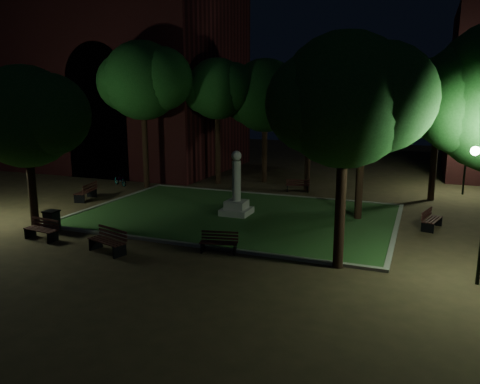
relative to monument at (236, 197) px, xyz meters
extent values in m
plane|color=#40321F|center=(0.00, -2.00, -0.96)|extent=(80.00, 80.00, 0.00)
cube|color=#2A5122|center=(0.00, 0.00, -0.92)|extent=(15.00, 10.00, 0.08)
cube|color=slate|center=(0.00, -5.10, -0.90)|extent=(15.40, 0.20, 0.12)
cube|color=slate|center=(0.00, 5.10, -0.90)|extent=(15.40, 0.20, 0.12)
cube|color=slate|center=(-7.60, 0.00, -0.90)|extent=(0.20, 10.00, 0.12)
cube|color=slate|center=(7.60, 0.00, -0.90)|extent=(0.20, 10.00, 0.12)
cube|color=#AEAA9E|center=(0.00, 0.00, -0.73)|extent=(1.40, 1.40, 0.30)
cube|color=#AEAA9E|center=(0.00, 0.00, -0.38)|extent=(1.00, 1.00, 0.40)
cylinder|color=#AEAA9E|center=(0.00, 0.00, 0.82)|extent=(0.44, 0.44, 2.00)
sphere|color=#AEAA9E|center=(0.00, 0.00, 2.07)|extent=(0.50, 0.50, 0.50)
cube|color=#421516|center=(-16.00, 12.00, 6.54)|extent=(20.00, 12.00, 15.00)
cube|color=black|center=(-13.00, 7.50, 2.54)|extent=(5.00, 3.00, 7.00)
cylinder|color=black|center=(-13.00, 7.50, 6.04)|extent=(5.00, 3.00, 5.00)
plane|color=#EA431C|center=(-13.00, 8.70, 2.54)|extent=(6.30, 0.00, 6.30)
cylinder|color=black|center=(-7.73, -5.36, 0.88)|extent=(0.36, 0.36, 3.68)
sphere|color=#1C501C|center=(-7.73, -5.36, 4.06)|extent=(4.46, 4.46, 4.46)
sphere|color=#1C501C|center=(-6.61, -5.16, 4.16)|extent=(3.56, 3.56, 3.56)
sphere|color=#1C501C|center=(-8.62, -5.66, 3.96)|extent=(3.34, 3.34, 3.34)
cylinder|color=black|center=(-4.35, 7.44, 1.60)|extent=(0.36, 0.36, 5.11)
sphere|color=#1C501C|center=(-4.35, 7.44, 5.35)|extent=(3.98, 3.98, 3.98)
sphere|color=#1C501C|center=(-3.36, 7.64, 5.45)|extent=(3.19, 3.19, 3.19)
sphere|color=#1C501C|center=(-5.15, 7.14, 5.25)|extent=(2.99, 2.99, 2.99)
cylinder|color=black|center=(1.80, 7.38, 1.05)|extent=(0.36, 0.36, 4.01)
sphere|color=#1C501C|center=(1.80, 7.38, 4.45)|extent=(4.65, 4.65, 4.65)
sphere|color=#1C501C|center=(2.97, 7.58, 4.55)|extent=(3.72, 3.72, 3.72)
sphere|color=#1C501C|center=(0.87, 7.08, 4.35)|extent=(3.48, 3.48, 3.48)
cylinder|color=black|center=(9.07, 7.43, 1.21)|extent=(0.36, 0.36, 4.33)
sphere|color=#1C501C|center=(9.07, 7.43, 4.76)|extent=(4.60, 4.60, 4.60)
sphere|color=#1C501C|center=(10.22, 7.63, 4.86)|extent=(3.68, 3.68, 3.68)
sphere|color=#1C501C|center=(8.15, 7.13, 4.66)|extent=(3.45, 3.45, 3.45)
sphere|color=#1C501C|center=(9.99, -1.68, 4.83)|extent=(4.23, 4.23, 4.23)
cylinder|color=black|center=(5.97, -5.25, 1.26)|extent=(0.36, 0.36, 4.44)
sphere|color=#1C501C|center=(5.97, -5.25, 4.83)|extent=(4.49, 4.49, 4.49)
sphere|color=#1C501C|center=(7.09, -5.05, 4.93)|extent=(3.59, 3.59, 3.59)
sphere|color=#1C501C|center=(5.07, -5.55, 4.73)|extent=(3.37, 3.37, 3.37)
cylinder|color=black|center=(-8.16, 4.57, 1.70)|extent=(0.36, 0.36, 5.32)
sphere|color=#1C501C|center=(-8.16, 4.57, 5.84)|extent=(4.91, 4.91, 4.91)
sphere|color=#1C501C|center=(-6.93, 4.77, 5.94)|extent=(3.93, 3.93, 3.93)
sphere|color=#1C501C|center=(-9.14, 4.27, 5.74)|extent=(3.68, 3.68, 3.68)
cylinder|color=black|center=(-1.67, 9.27, 1.25)|extent=(0.36, 0.36, 4.41)
sphere|color=#1C501C|center=(-1.67, 9.27, 4.91)|extent=(4.87, 4.87, 4.87)
sphere|color=#1C501C|center=(-0.45, 9.47, 5.01)|extent=(3.90, 3.90, 3.90)
sphere|color=#1C501C|center=(-2.64, 8.97, 4.81)|extent=(3.66, 3.66, 3.66)
cylinder|color=black|center=(5.75, 1.46, 1.03)|extent=(0.36, 0.36, 3.98)
sphere|color=#1C501C|center=(5.75, 1.46, 4.24)|extent=(4.05, 4.05, 4.05)
sphere|color=#1C501C|center=(6.76, 1.66, 4.34)|extent=(3.24, 3.24, 3.24)
sphere|color=#1C501C|center=(4.94, 1.16, 4.14)|extent=(3.03, 3.03, 3.03)
sphere|color=#D8FFD8|center=(9.96, -5.12, 3.33)|extent=(0.28, 0.28, 0.28)
cylinder|color=black|center=(-10.73, 8.51, 1.19)|extent=(0.12, 0.12, 4.29)
cylinder|color=black|center=(-10.73, 8.51, 3.33)|extent=(0.90, 0.08, 0.08)
sphere|color=#D8FFD8|center=(-11.18, 8.51, 3.33)|extent=(0.28, 0.28, 0.28)
sphere|color=#D8FFD8|center=(-10.28, 8.51, 3.33)|extent=(0.28, 0.28, 0.28)
cylinder|color=black|center=(10.88, 9.77, 1.06)|extent=(0.12, 0.12, 4.03)
cylinder|color=black|center=(10.88, 9.77, 3.07)|extent=(0.90, 0.08, 0.08)
sphere|color=#D8FFD8|center=(10.43, 9.77, 3.07)|extent=(0.28, 0.28, 0.28)
sphere|color=#D8FFD8|center=(11.33, 9.77, 3.07)|extent=(0.28, 0.28, 0.28)
cube|color=black|center=(-3.25, -6.77, -0.72)|extent=(0.23, 0.58, 0.47)
cube|color=black|center=(-1.82, -7.20, -0.72)|extent=(0.23, 0.58, 0.47)
cube|color=#361714|center=(-2.60, -7.21, -0.48)|extent=(1.67, 0.58, 0.04)
cube|color=#361714|center=(-2.56, -7.07, -0.48)|extent=(1.67, 0.58, 0.04)
cube|color=#361714|center=(-2.52, -6.92, -0.48)|extent=(1.67, 0.58, 0.04)
cube|color=#361714|center=(-2.47, -6.78, -0.48)|extent=(1.67, 0.58, 0.04)
cube|color=#361714|center=(-2.46, -6.72, -0.37)|extent=(1.66, 0.55, 0.10)
cube|color=#361714|center=(-2.46, -6.72, -0.22)|extent=(1.66, 0.55, 0.10)
cube|color=#361714|center=(-2.46, -6.72, -0.07)|extent=(1.66, 0.55, 0.10)
cube|color=black|center=(0.82, -5.53, -0.76)|extent=(0.16, 0.50, 0.40)
cube|color=black|center=(2.06, -5.25, -0.76)|extent=(0.16, 0.50, 0.40)
cube|color=#361714|center=(1.48, -5.58, -0.55)|extent=(1.43, 0.40, 0.04)
cube|color=#361714|center=(1.45, -5.46, -0.55)|extent=(1.43, 0.40, 0.04)
cube|color=#361714|center=(1.42, -5.33, -0.55)|extent=(1.43, 0.40, 0.04)
cube|color=#361714|center=(1.40, -5.21, -0.55)|extent=(1.43, 0.40, 0.04)
cube|color=#361714|center=(1.38, -5.16, -0.46)|extent=(1.43, 0.37, 0.09)
cube|color=#361714|center=(1.38, -5.16, -0.33)|extent=(1.43, 0.37, 0.09)
cube|color=#361714|center=(1.38, -5.16, -0.20)|extent=(1.43, 0.37, 0.09)
cube|color=black|center=(-6.85, -6.53, -0.74)|extent=(0.12, 0.54, 0.43)
cube|color=black|center=(-5.48, -6.69, -0.74)|extent=(0.12, 0.54, 0.43)
cube|color=#361714|center=(-6.19, -6.82, -0.52)|extent=(1.57, 0.26, 0.04)
cube|color=#361714|center=(-6.17, -6.69, -0.52)|extent=(1.57, 0.26, 0.04)
cube|color=#361714|center=(-6.16, -6.55, -0.52)|extent=(1.57, 0.26, 0.04)
cube|color=#361714|center=(-6.14, -6.42, -0.52)|extent=(1.57, 0.26, 0.04)
cube|color=#361714|center=(-6.14, -6.36, -0.42)|extent=(1.57, 0.23, 0.09)
cube|color=#361714|center=(-6.14, -6.36, -0.28)|extent=(1.57, 0.23, 0.09)
cube|color=#361714|center=(-6.14, -6.36, -0.14)|extent=(1.57, 0.23, 0.09)
cube|color=black|center=(-9.56, 0.86, -0.71)|extent=(0.61, 0.21, 0.49)
cube|color=black|center=(-9.21, -0.66, -0.71)|extent=(0.61, 0.21, 0.49)
cube|color=#361714|center=(-9.62, 0.04, -0.45)|extent=(0.51, 1.76, 0.04)
cube|color=#361714|center=(-9.47, 0.08, -0.45)|extent=(0.51, 1.76, 0.04)
cube|color=#361714|center=(-9.32, 0.11, -0.45)|extent=(0.51, 1.76, 0.04)
cube|color=#361714|center=(-9.17, 0.15, -0.45)|extent=(0.51, 1.76, 0.04)
cube|color=#361714|center=(-9.10, 0.16, -0.34)|extent=(0.47, 1.75, 0.11)
cube|color=#361714|center=(-9.10, 0.16, -0.19)|extent=(0.47, 1.75, 0.11)
cube|color=#361714|center=(-9.10, 0.16, -0.03)|extent=(0.47, 1.75, 0.11)
cube|color=black|center=(8.90, 0.43, -0.74)|extent=(0.54, 0.20, 0.44)
cube|color=black|center=(9.27, 1.77, -0.74)|extent=(0.54, 0.20, 0.44)
cube|color=#361714|center=(9.30, 1.04, -0.51)|extent=(0.50, 1.56, 0.04)
cube|color=#361714|center=(9.16, 1.08, -0.51)|extent=(0.50, 1.56, 0.04)
cube|color=#361714|center=(9.03, 1.11, -0.51)|extent=(0.50, 1.56, 0.04)
cube|color=#361714|center=(8.89, 1.15, -0.51)|extent=(0.50, 1.56, 0.04)
cube|color=#361714|center=(8.84, 1.17, -0.41)|extent=(0.47, 1.55, 0.10)
cube|color=#361714|center=(8.84, 1.17, -0.27)|extent=(0.47, 1.55, 0.10)
cube|color=#361714|center=(8.84, 1.17, -0.13)|extent=(0.47, 1.55, 0.10)
cube|color=black|center=(1.95, 7.09, -0.76)|extent=(0.18, 0.50, 0.40)
cube|color=black|center=(0.71, 6.76, -0.76)|extent=(0.18, 0.50, 0.40)
cube|color=#361714|center=(1.28, 7.12, -0.55)|extent=(1.43, 0.45, 0.04)
cube|color=#361714|center=(1.31, 7.00, -0.55)|extent=(1.43, 0.45, 0.04)
cube|color=#361714|center=(1.35, 6.87, -0.55)|extent=(1.43, 0.45, 0.04)
cube|color=#361714|center=(1.38, 6.75, -0.55)|extent=(1.43, 0.45, 0.04)
cube|color=#361714|center=(1.39, 6.69, -0.45)|extent=(1.43, 0.43, 0.09)
cube|color=#361714|center=(1.39, 6.69, -0.33)|extent=(1.43, 0.43, 0.09)
cube|color=#361714|center=(1.39, 6.69, -0.20)|extent=(1.43, 0.43, 0.09)
cube|color=black|center=(-6.50, -5.62, -0.50)|extent=(0.52, 0.52, 0.92)
cube|color=black|center=(-6.50, -5.62, -0.01)|extent=(0.59, 0.59, 0.06)
imported|color=black|center=(-10.15, 4.49, -0.55)|extent=(1.64, 1.20, 0.82)
camera|label=1|loc=(8.49, -21.03, 5.05)|focal=35.00mm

